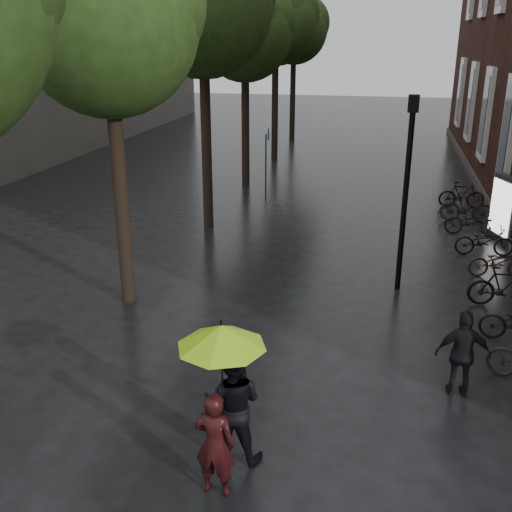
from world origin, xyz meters
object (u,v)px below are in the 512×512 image
(lamp_post, at_px, (407,176))
(person_black, at_px, (233,404))
(parked_bicycles, at_px, (489,252))
(ad_lightbox, at_px, (506,210))
(person_burgundy, at_px, (215,444))
(pedestrian_walking, at_px, (463,354))

(lamp_post, bearing_deg, person_black, -109.08)
(parked_bicycles, xyz_separation_m, ad_lightbox, (0.76, 2.49, 0.54))
(person_burgundy, bearing_deg, lamp_post, -104.14)
(pedestrian_walking, xyz_separation_m, lamp_post, (-1.03, 4.56, 2.06))
(parked_bicycles, height_order, ad_lightbox, ad_lightbox)
(person_black, relative_size, ad_lightbox, 0.91)
(person_black, distance_m, pedestrian_walking, 4.23)
(person_burgundy, height_order, parked_bicycles, person_burgundy)
(person_burgundy, distance_m, person_black, 0.79)
(parked_bicycles, bearing_deg, person_burgundy, -116.50)
(pedestrian_walking, bearing_deg, ad_lightbox, -107.87)
(person_burgundy, distance_m, pedestrian_walking, 4.77)
(person_black, xyz_separation_m, pedestrian_walking, (3.45, 2.45, -0.11))
(person_burgundy, relative_size, lamp_post, 0.33)
(person_burgundy, height_order, ad_lightbox, ad_lightbox)
(lamp_post, bearing_deg, person_burgundy, -107.69)
(ad_lightbox, height_order, lamp_post, lamp_post)
(pedestrian_walking, bearing_deg, parked_bicycles, -106.40)
(person_black, distance_m, ad_lightbox, 12.74)
(person_burgundy, height_order, pedestrian_walking, pedestrian_walking)
(person_burgundy, distance_m, ad_lightbox, 13.47)
(pedestrian_walking, height_order, parked_bicycles, pedestrian_walking)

